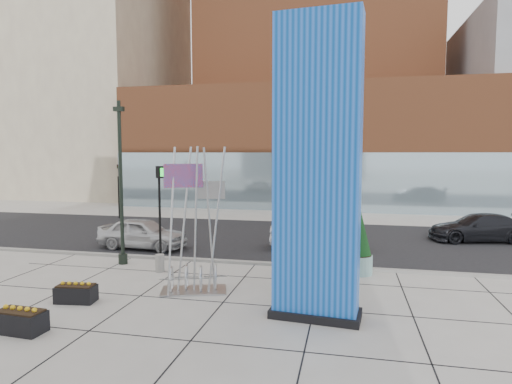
% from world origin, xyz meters
% --- Properties ---
extents(ground, '(160.00, 160.00, 0.00)m').
position_xyz_m(ground, '(0.00, 0.00, 0.00)').
color(ground, '#9E9991').
rests_on(ground, ground).
extents(street_asphalt, '(80.00, 12.00, 0.02)m').
position_xyz_m(street_asphalt, '(0.00, 10.00, 0.01)').
color(street_asphalt, black).
rests_on(street_asphalt, ground).
extents(curb_edge, '(80.00, 0.30, 0.12)m').
position_xyz_m(curb_edge, '(0.00, 4.00, 0.06)').
color(curb_edge, gray).
rests_on(curb_edge, ground).
extents(tower_podium, '(34.00, 10.00, 11.00)m').
position_xyz_m(tower_podium, '(1.00, 27.00, 5.50)').
color(tower_podium, brown).
rests_on(tower_podium, ground).
extents(tower_glass_front, '(34.00, 0.60, 5.00)m').
position_xyz_m(tower_glass_front, '(1.00, 22.20, 2.50)').
color(tower_glass_front, '#8CA5B2').
rests_on(tower_glass_front, ground).
extents(building_beige_left, '(18.00, 20.00, 34.00)m').
position_xyz_m(building_beige_left, '(-26.00, 34.00, 17.00)').
color(building_beige_left, gray).
rests_on(building_beige_left, ground).
extents(blue_pylon, '(2.79, 1.46, 8.94)m').
position_xyz_m(blue_pylon, '(4.10, -1.64, 4.32)').
color(blue_pylon, blue).
rests_on(blue_pylon, ground).
extents(lamp_post, '(0.46, 0.40, 7.22)m').
position_xyz_m(lamp_post, '(-4.82, 2.85, 2.96)').
color(lamp_post, black).
rests_on(lamp_post, ground).
extents(public_art_sculpture, '(2.52, 1.76, 5.20)m').
position_xyz_m(public_art_sculpture, '(-0.34, -0.12, 1.36)').
color(public_art_sculpture, '#B8B9BD').
rests_on(public_art_sculpture, ground).
extents(concrete_bollard, '(0.38, 0.38, 0.73)m').
position_xyz_m(concrete_bollard, '(-2.65, 2.00, 0.37)').
color(concrete_bollard, gray).
rests_on(concrete_bollard, ground).
extents(overhead_street_sign, '(2.07, 0.56, 4.39)m').
position_xyz_m(overhead_street_sign, '(-2.25, 2.84, 3.77)').
color(overhead_street_sign, black).
rests_on(overhead_street_sign, ground).
extents(round_planter_east, '(1.12, 1.12, 2.80)m').
position_xyz_m(round_planter_east, '(5.47, 3.46, 1.32)').
color(round_planter_east, '#82AFAF').
rests_on(round_planter_east, ground).
extents(round_planter_mid, '(0.96, 0.96, 2.39)m').
position_xyz_m(round_planter_mid, '(3.20, 2.50, 1.13)').
color(round_planter_mid, '#82AFAF').
rests_on(round_planter_mid, ground).
extents(round_planter_west, '(1.11, 1.11, 2.77)m').
position_xyz_m(round_planter_west, '(3.80, 1.80, 1.31)').
color(round_planter_west, '#82AFAF').
rests_on(round_planter_west, ground).
extents(box_planter_north, '(1.34, 0.79, 0.70)m').
position_xyz_m(box_planter_north, '(-3.80, -2.00, 0.32)').
color(box_planter_north, black).
rests_on(box_planter_north, ground).
extents(box_planter_south, '(1.40, 0.76, 0.75)m').
position_xyz_m(box_planter_south, '(-3.80, -4.47, 0.34)').
color(box_planter_south, black).
rests_on(box_planter_south, ground).
extents(car_white_west, '(4.73, 2.11, 1.58)m').
position_xyz_m(car_white_west, '(-5.40, 5.87, 0.79)').
color(car_white_west, silver).
rests_on(car_white_west, ground).
extents(car_silver_mid, '(4.93, 2.35, 1.56)m').
position_xyz_m(car_silver_mid, '(3.42, 7.52, 0.78)').
color(car_silver_mid, '#ACAEB4').
rests_on(car_silver_mid, ground).
extents(car_dark_east, '(5.63, 3.11, 1.54)m').
position_xyz_m(car_dark_east, '(12.18, 11.51, 0.77)').
color(car_dark_east, black).
rests_on(car_dark_east, ground).
extents(traffic_signal, '(0.15, 0.18, 4.10)m').
position_xyz_m(traffic_signal, '(-12.00, 15.00, 2.30)').
color(traffic_signal, black).
rests_on(traffic_signal, ground).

